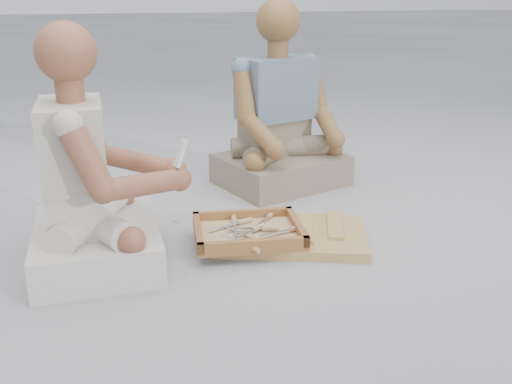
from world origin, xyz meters
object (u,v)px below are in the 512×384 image
object	(u,v)px
craftsman	(90,187)
companion	(280,125)
carved_panel	(292,235)
tool_tray	(248,232)

from	to	relation	value
craftsman	companion	size ratio (longest dim) A/B	0.93
carved_panel	companion	world-z (taller)	companion
carved_panel	craftsman	size ratio (longest dim) A/B	0.68
carved_panel	tool_tray	world-z (taller)	tool_tray
craftsman	companion	xyz separation A→B (m)	(1.03, 0.76, 0.02)
carved_panel	tool_tray	xyz separation A→B (m)	(-0.20, -0.01, 0.04)
craftsman	carved_panel	bearing A→B (deg)	89.34
carved_panel	craftsman	world-z (taller)	craftsman
tool_tray	craftsman	bearing A→B (deg)	177.88
companion	tool_tray	bearing A→B (deg)	45.07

